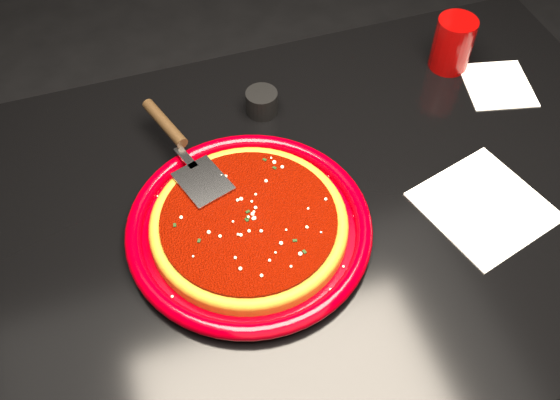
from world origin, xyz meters
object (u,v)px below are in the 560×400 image
(cup, at_px, (453,44))
(ramekin, at_px, (262,102))
(table, at_px, (312,311))
(plate, at_px, (249,227))
(pizza_server, at_px, (183,149))

(cup, xyz_separation_m, ramekin, (-0.38, -0.01, -0.03))
(table, height_order, plate, plate)
(table, relative_size, cup, 11.62)
(table, distance_m, cup, 0.60)
(plate, distance_m, ramekin, 0.27)
(table, bearing_deg, plate, -170.69)
(table, height_order, cup, cup)
(plate, height_order, ramekin, ramekin)
(ramekin, bearing_deg, plate, -111.63)
(pizza_server, bearing_deg, ramekin, 10.67)
(cup, bearing_deg, ramekin, -178.87)
(plate, bearing_deg, cup, 28.22)
(plate, relative_size, cup, 3.67)
(pizza_server, xyz_separation_m, ramekin, (0.16, 0.09, -0.02))
(pizza_server, distance_m, cup, 0.55)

